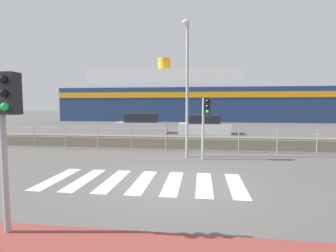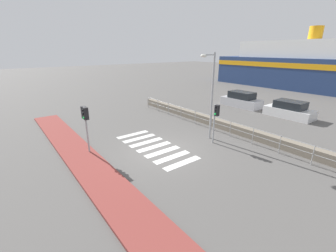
% 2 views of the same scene
% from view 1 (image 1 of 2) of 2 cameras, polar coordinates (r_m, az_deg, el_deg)
% --- Properties ---
extents(ground_plane, '(160.00, 160.00, 0.00)m').
position_cam_1_polar(ground_plane, '(7.80, 0.76, -12.28)').
color(ground_plane, '#565451').
extents(crosswalk, '(5.85, 2.40, 0.01)m').
position_cam_1_polar(crosswalk, '(7.93, -5.54, -11.97)').
color(crosswalk, silver).
rests_on(crosswalk, ground_plane).
extents(seawall, '(21.35, 0.55, 0.63)m').
position_cam_1_polar(seawall, '(13.68, 3.66, -3.60)').
color(seawall, slate).
rests_on(seawall, ground_plane).
extents(harbor_fence, '(19.25, 0.04, 1.13)m').
position_cam_1_polar(harbor_fence, '(12.76, 3.43, -2.26)').
color(harbor_fence, '#9EA0A3').
rests_on(harbor_fence, ground_plane).
extents(traffic_light_near, '(0.58, 0.41, 2.79)m').
position_cam_1_polar(traffic_light_near, '(5.06, -32.45, 3.18)').
color(traffic_light_near, '#9EA0A3').
rests_on(traffic_light_near, ground_plane).
extents(traffic_light_far, '(0.34, 0.32, 2.55)m').
position_cam_1_polar(traffic_light_far, '(10.82, 8.27, 2.48)').
color(traffic_light_far, '#9EA0A3').
rests_on(traffic_light_far, ground_plane).
extents(streetlamp, '(0.32, 1.23, 5.62)m').
position_cam_1_polar(streetlamp, '(11.12, 4.14, 11.11)').
color(streetlamp, '#9EA0A3').
rests_on(streetlamp, ground_plane).
extents(ferry_boat, '(37.77, 6.60, 8.94)m').
position_cam_1_polar(ferry_boat, '(37.84, 4.63, 5.75)').
color(ferry_boat, navy).
rests_on(ferry_boat, ground_plane).
extents(parked_car_silver, '(4.18, 1.80, 1.58)m').
position_cam_1_polar(parked_car_silver, '(21.37, -5.78, 0.32)').
color(parked_car_silver, '#BCBCC1').
rests_on(parked_car_silver, ground_plane).
extents(parked_car_white, '(4.00, 1.89, 1.47)m').
position_cam_1_polar(parked_car_white, '(20.82, 7.88, 0.05)').
color(parked_car_white, silver).
rests_on(parked_car_white, ground_plane).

